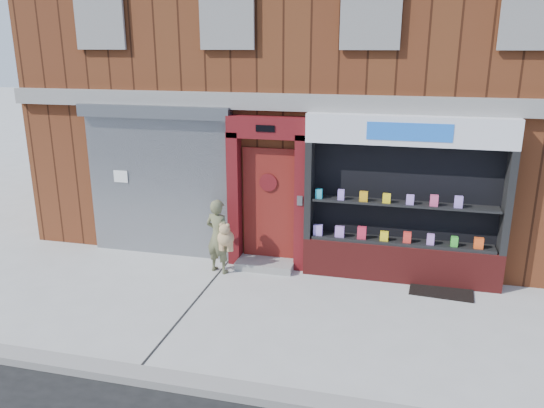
% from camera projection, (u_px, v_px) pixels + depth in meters
% --- Properties ---
extents(ground, '(80.00, 80.00, 0.00)m').
position_uv_depth(ground, '(284.00, 314.00, 8.48)').
color(ground, '#9E9E99').
rests_on(ground, ground).
extents(curb, '(60.00, 0.30, 0.12)m').
position_uv_depth(curb, '(246.00, 393.00, 6.46)').
color(curb, gray).
rests_on(curb, ground).
extents(building, '(12.00, 8.16, 8.00)m').
position_uv_depth(building, '(339.00, 51.00, 12.90)').
color(building, '#552613').
rests_on(building, ground).
extents(shutter_bay, '(3.10, 0.30, 3.04)m').
position_uv_depth(shutter_bay, '(158.00, 172.00, 10.47)').
color(shutter_bay, gray).
rests_on(shutter_bay, ground).
extents(red_door_bay, '(1.52, 0.58, 2.90)m').
position_uv_depth(red_door_bay, '(267.00, 193.00, 9.96)').
color(red_door_bay, '#560E12').
rests_on(red_door_bay, ground).
extents(pharmacy_bay, '(3.50, 0.41, 3.00)m').
position_uv_depth(pharmacy_bay, '(403.00, 208.00, 9.37)').
color(pharmacy_bay, maroon).
rests_on(pharmacy_bay, ground).
extents(woman, '(0.65, 0.53, 1.43)m').
position_uv_depth(woman, '(219.00, 236.00, 9.85)').
color(woman, brown).
rests_on(woman, ground).
extents(doormat, '(1.12, 0.83, 0.03)m').
position_uv_depth(doormat, '(441.00, 289.00, 9.32)').
color(doormat, black).
rests_on(doormat, ground).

